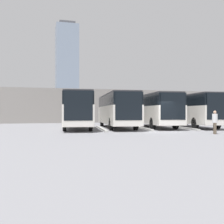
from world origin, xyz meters
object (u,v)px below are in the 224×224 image
bus_0 (190,110)px  pedestrian (215,121)px  bus_3 (77,109)px  bus_1 (153,109)px  bus_2 (117,109)px

bus_0 → pedestrian: size_ratio=7.22×
bus_3 → pedestrian: (-8.73, 9.47, -0.96)m
bus_0 → bus_3: same height
bus_3 → pedestrian: bus_3 is taller
bus_0 → bus_1: 4.05m
bus_0 → bus_3: size_ratio=1.00×
bus_1 → bus_2: (4.01, 0.25, 0.00)m
bus_0 → bus_3: (12.02, -0.45, 0.00)m
bus_1 → pedestrian: 9.71m
pedestrian → bus_1: bearing=-153.5°
bus_2 → bus_1: bearing=-169.5°
bus_0 → bus_1: size_ratio=1.00×
bus_1 → bus_3: bearing=8.1°
bus_2 → bus_3: 4.01m
bus_3 → pedestrian: bearing=139.6°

